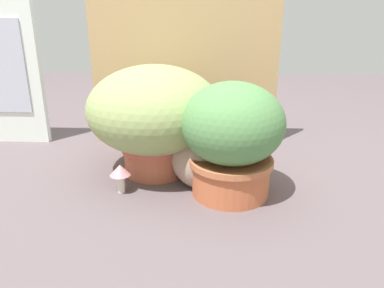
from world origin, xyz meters
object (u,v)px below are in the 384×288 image
grass_planter (155,114)px  leafy_planter (232,136)px  cat (197,160)px  mushroom_ornament_red (137,157)px  mushroom_ornament_pink (120,172)px

grass_planter → leafy_planter: (0.33, -0.20, -0.03)m
cat → mushroom_ornament_red: (-0.27, 0.07, -0.02)m
mushroom_ornament_red → mushroom_ornament_pink: mushroom_ornament_red is taller
leafy_planter → mushroom_ornament_red: (-0.41, 0.13, -0.15)m
mushroom_ornament_red → leafy_planter: bearing=-17.1°
grass_planter → cat: 0.29m
mushroom_ornament_red → grass_planter: bearing=45.6°
cat → leafy_planter: bearing=-20.9°
mushroom_ornament_red → cat: bearing=-15.1°
leafy_planter → cat: bearing=159.1°
cat → mushroom_ornament_pink: bearing=-167.8°
mushroom_ornament_red → mushroom_ornament_pink: bearing=-107.0°
grass_planter → mushroom_ornament_red: bearing=-134.4°
grass_planter → cat: bearing=-37.4°
cat → mushroom_ornament_pink: size_ratio=3.03×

